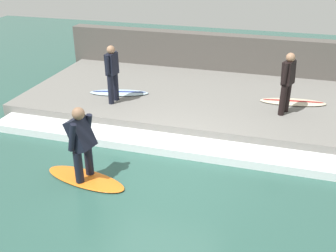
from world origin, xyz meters
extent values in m
plane|color=#2D564C|center=(0.00, 0.00, 0.00)|extent=(28.00, 28.00, 0.00)
cube|color=slate|center=(3.51, 0.00, 0.18)|extent=(4.40, 9.39, 0.37)
cube|color=#544F49|center=(5.96, 0.00, 0.75)|extent=(0.50, 9.86, 1.51)
cube|color=white|center=(0.93, 0.00, 0.09)|extent=(0.77, 8.92, 0.19)
ellipsoid|color=orange|center=(-0.76, 1.29, 0.03)|extent=(0.91, 1.86, 0.06)
cylinder|color=black|center=(-0.61, 1.26, 0.38)|extent=(0.16, 0.16, 0.65)
cylinder|color=black|center=(-0.91, 1.32, 0.38)|extent=(0.16, 0.16, 0.65)
cube|color=black|center=(-0.76, 1.29, 1.02)|extent=(0.48, 0.53, 0.66)
sphere|color=#846047|center=(-0.76, 1.29, 1.43)|extent=(0.24, 0.24, 0.24)
cylinder|color=black|center=(-0.53, 1.24, 1.05)|extent=(0.12, 0.22, 0.56)
cylinder|color=black|center=(-0.99, 1.33, 1.05)|extent=(0.12, 0.22, 0.56)
cylinder|color=black|center=(2.97, -2.40, 0.75)|extent=(0.15, 0.15, 0.76)
cylinder|color=black|center=(2.70, -2.30, 0.75)|extent=(0.15, 0.15, 0.76)
cube|color=black|center=(2.83, -2.35, 1.41)|extent=(0.43, 0.36, 0.57)
sphere|color=#A87A5B|center=(2.83, -2.35, 1.78)|extent=(0.21, 0.21, 0.21)
cylinder|color=black|center=(3.03, -2.42, 1.44)|extent=(0.11, 0.12, 0.50)
cylinder|color=black|center=(2.64, -2.27, 1.44)|extent=(0.11, 0.12, 0.50)
ellipsoid|color=beige|center=(3.57, -2.58, 0.40)|extent=(0.74, 1.75, 0.06)
ellipsoid|color=#B21E1E|center=(3.57, -2.58, 0.43)|extent=(0.30, 1.56, 0.01)
cylinder|color=black|center=(2.48, 1.97, 0.75)|extent=(0.14, 0.14, 0.76)
cylinder|color=black|center=(2.20, 2.00, 0.75)|extent=(0.14, 0.14, 0.76)
cube|color=black|center=(2.34, 1.99, 1.40)|extent=(0.38, 0.26, 0.55)
sphere|color=#A87A5B|center=(2.34, 1.99, 1.77)|extent=(0.21, 0.21, 0.21)
cylinder|color=black|center=(2.54, 1.97, 1.43)|extent=(0.10, 0.11, 0.48)
cylinder|color=black|center=(2.14, 2.01, 1.43)|extent=(0.10, 0.11, 0.48)
ellipsoid|color=silver|center=(2.92, 2.09, 0.40)|extent=(0.87, 1.71, 0.06)
ellipsoid|color=navy|center=(2.92, 2.09, 0.43)|extent=(0.44, 1.49, 0.01)
camera|label=1|loc=(-6.55, -2.10, 4.34)|focal=42.00mm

